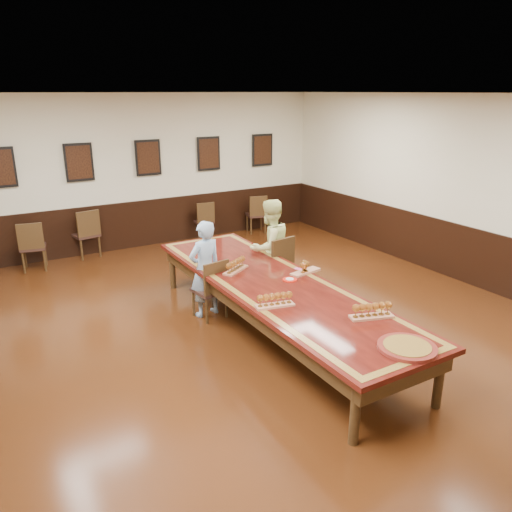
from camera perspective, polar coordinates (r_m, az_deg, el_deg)
floor at (r=7.08m, az=2.09°, el=-8.90°), size 8.00×10.00×0.02m
ceiling at (r=6.29m, az=2.44°, el=18.17°), size 8.00×10.00×0.02m
wall_back at (r=10.97m, az=-12.25°, el=9.41°), size 8.00×0.02×3.20m
wall_right at (r=9.26m, az=23.77°, el=6.68°), size 0.02×10.00×3.20m
chair_man at (r=7.41m, az=-5.35°, el=-3.67°), size 0.50×0.53×0.92m
chair_woman at (r=8.19m, az=2.06°, el=-1.07°), size 0.55×0.59×1.01m
spare_chair_a at (r=10.25m, az=-24.15°, el=1.11°), size 0.53×0.56×0.95m
spare_chair_b at (r=10.67m, az=-18.92°, el=2.49°), size 0.55×0.58×0.99m
spare_chair_c at (r=11.44m, az=-6.03°, el=4.12°), size 0.46×0.49×0.87m
spare_chair_d at (r=11.89m, az=0.02°, el=4.88°), size 0.53×0.56×0.91m
person_man at (r=7.39m, az=-5.85°, el=-1.48°), size 0.58×0.43×1.46m
person_woman at (r=8.17m, az=1.58°, el=1.02°), size 0.88×0.73×1.59m
pink_phone at (r=7.30m, az=4.89°, el=-1.51°), size 0.10×0.14×0.01m
wainscoting at (r=6.86m, az=2.14°, el=-5.11°), size 8.00×10.00×1.00m
conference_table at (r=6.81m, az=2.15°, el=-4.25°), size 1.40×5.00×0.76m
posters at (r=10.86m, az=-12.23°, el=10.93°), size 6.14×0.04×0.74m
flight_a at (r=7.19m, az=-2.34°, el=-1.12°), size 0.49×0.37×0.18m
flight_b at (r=7.14m, az=5.62°, el=-1.31°), size 0.51×0.24×0.18m
flight_c at (r=6.02m, az=2.16°, el=-5.10°), size 0.49×0.24×0.18m
flight_d at (r=5.88m, az=13.11°, el=-6.15°), size 0.53×0.30×0.19m
red_plate_grp at (r=6.87m, az=3.88°, el=-2.72°), size 0.20×0.20×0.03m
carved_platter at (r=5.33m, az=16.89°, el=-9.96°), size 0.75×0.75×0.05m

